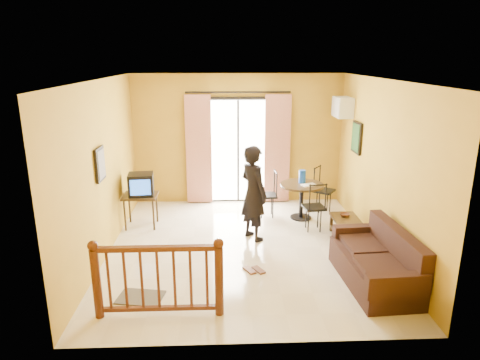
{
  "coord_description": "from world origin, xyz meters",
  "views": [
    {
      "loc": [
        -0.34,
        -6.64,
        3.15
      ],
      "look_at": [
        -0.05,
        0.2,
        1.15
      ],
      "focal_mm": 32.0,
      "sensor_mm": 36.0,
      "label": 1
    }
  ],
  "objects_px": {
    "television": "(141,184)",
    "coffee_table": "(347,226)",
    "sofa": "(378,264)",
    "standing_person": "(253,193)",
    "dining_table": "(302,191)"
  },
  "relations": [
    {
      "from": "sofa",
      "to": "standing_person",
      "type": "distance_m",
      "value": 2.41
    },
    {
      "from": "television",
      "to": "coffee_table",
      "type": "relative_size",
      "value": 0.61
    },
    {
      "from": "coffee_table",
      "to": "standing_person",
      "type": "xyz_separation_m",
      "value": [
        -1.66,
        0.11,
        0.6
      ]
    },
    {
      "from": "television",
      "to": "coffee_table",
      "type": "xyz_separation_m",
      "value": [
        3.72,
        -0.75,
        -0.59
      ]
    },
    {
      "from": "coffee_table",
      "to": "sofa",
      "type": "xyz_separation_m",
      "value": [
        0.0,
        -1.56,
        0.07
      ]
    },
    {
      "from": "dining_table",
      "to": "coffee_table",
      "type": "xyz_separation_m",
      "value": [
        0.63,
        -1.04,
        -0.32
      ]
    },
    {
      "from": "television",
      "to": "standing_person",
      "type": "relative_size",
      "value": 0.29
    },
    {
      "from": "sofa",
      "to": "television",
      "type": "bearing_deg",
      "value": 144.42
    },
    {
      "from": "dining_table",
      "to": "standing_person",
      "type": "xyz_separation_m",
      "value": [
        -1.03,
        -0.94,
        0.28
      ]
    },
    {
      "from": "dining_table",
      "to": "sofa",
      "type": "distance_m",
      "value": 2.69
    },
    {
      "from": "television",
      "to": "coffee_table",
      "type": "distance_m",
      "value": 3.84
    },
    {
      "from": "standing_person",
      "to": "television",
      "type": "bearing_deg",
      "value": 39.42
    },
    {
      "from": "television",
      "to": "standing_person",
      "type": "bearing_deg",
      "value": -23.82
    },
    {
      "from": "television",
      "to": "coffee_table",
      "type": "bearing_deg",
      "value": -17.84
    },
    {
      "from": "coffee_table",
      "to": "sofa",
      "type": "height_order",
      "value": "sofa"
    }
  ]
}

